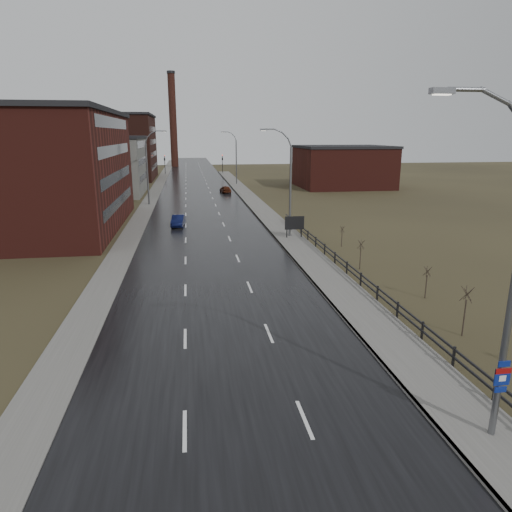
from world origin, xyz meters
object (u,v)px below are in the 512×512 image
object	(u,v)px
billboard	(294,224)
car_near	(178,221)
car_far	(225,189)
streetlight_main	(506,281)

from	to	relation	value
billboard	car_near	bearing A→B (deg)	144.70
billboard	car_far	xyz separation A→B (m)	(-3.98, 40.05, -0.97)
car_near	car_far	xyz separation A→B (m)	(8.30, 31.36, 0.03)
car_near	car_far	bearing A→B (deg)	80.09
car_far	streetlight_main	bearing A→B (deg)	85.45
streetlight_main	car_near	distance (m)	43.72
car_near	streetlight_main	bearing A→B (deg)	-69.52
car_near	car_far	size ratio (longest dim) A/B	0.99
streetlight_main	billboard	xyz separation A→B (m)	(0.63, 33.10, -4.40)
billboard	car_far	bearing A→B (deg)	95.68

